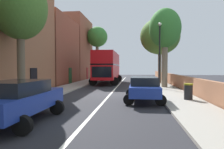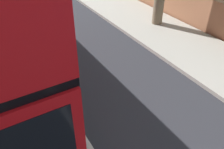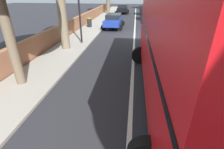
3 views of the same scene
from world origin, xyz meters
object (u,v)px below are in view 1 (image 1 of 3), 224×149
(street_tree_right_1, at_px, (165,30))
(street_tree_right_3, at_px, (160,36))
(double_decker_bus, at_px, (107,66))
(litter_bin_right, at_px, (188,91))
(street_tree_left_2, at_px, (20,9))
(parked_car_blue_left_0, at_px, (20,99))
(parked_car_grey_left_3, at_px, (110,74))
(street_tree_left_0, at_px, (97,38))
(lamppost_right, at_px, (160,50))
(parked_car_blue_right_1, at_px, (144,87))

(street_tree_right_1, xyz_separation_m, street_tree_right_3, (0.15, 5.33, 0.10))
(double_decker_bus, xyz_separation_m, street_tree_right_1, (6.72, -5.38, 3.69))
(street_tree_right_3, distance_m, litter_bin_right, 14.60)
(double_decker_bus, xyz_separation_m, street_tree_left_2, (-3.53, -14.67, 3.48))
(parked_car_blue_left_0, height_order, parked_car_grey_left_3, parked_car_blue_left_0)
(street_tree_left_0, bearing_deg, street_tree_left_2, -90.81)
(parked_car_blue_left_0, relative_size, street_tree_left_0, 0.49)
(lamppost_right, bearing_deg, parked_car_blue_right_1, -104.63)
(street_tree_right_1, distance_m, lamppost_right, 2.86)
(parked_car_blue_right_1, relative_size, street_tree_right_3, 0.55)
(double_decker_bus, distance_m, litter_bin_right, 15.36)
(parked_car_blue_left_0, relative_size, parked_car_blue_right_1, 1.00)
(parked_car_blue_right_1, relative_size, street_tree_left_2, 0.59)
(parked_car_blue_right_1, height_order, street_tree_left_0, street_tree_left_0)
(double_decker_bus, bearing_deg, litter_bin_right, -62.70)
(parked_car_blue_left_0, distance_m, street_tree_left_2, 7.31)
(lamppost_right, bearing_deg, parked_car_blue_left_0, -118.79)
(lamppost_right, xyz_separation_m, litter_bin_right, (1.00, -6.57, -3.17))
(parked_car_blue_left_0, distance_m, lamppost_right, 14.41)
(street_tree_right_1, bearing_deg, double_decker_bus, 141.33)
(street_tree_right_1, relative_size, street_tree_left_2, 1.03)
(parked_car_blue_left_0, xyz_separation_m, street_tree_right_1, (7.52, 14.00, 5.10))
(double_decker_bus, relative_size, street_tree_right_3, 1.22)
(parked_car_blue_right_1, relative_size, lamppost_right, 0.73)
(street_tree_left_0, height_order, litter_bin_right, street_tree_left_0)
(street_tree_left_0, distance_m, lamppost_right, 19.38)
(parked_car_blue_left_0, bearing_deg, street_tree_right_3, 68.36)
(street_tree_right_1, bearing_deg, parked_car_grey_left_3, 116.14)
(street_tree_left_0, xyz_separation_m, street_tree_right_3, (10.06, -9.70, -1.42))
(parked_car_blue_left_0, height_order, street_tree_left_2, street_tree_left_2)
(parked_car_blue_right_1, bearing_deg, street_tree_left_2, -174.30)
(parked_car_blue_right_1, distance_m, street_tree_left_2, 9.20)
(parked_car_grey_left_3, bearing_deg, parked_car_blue_left_0, -90.00)
(parked_car_blue_right_1, relative_size, street_tree_left_0, 0.49)
(lamppost_right, bearing_deg, street_tree_left_0, 118.89)
(parked_car_grey_left_3, bearing_deg, parked_car_blue_right_1, -78.16)
(double_decker_bus, bearing_deg, street_tree_left_0, 108.27)
(street_tree_right_3, bearing_deg, street_tree_left_0, 136.04)
(parked_car_blue_right_1, height_order, lamppost_right, lamppost_right)
(street_tree_right_1, height_order, street_tree_right_3, street_tree_right_3)
(parked_car_blue_right_1, distance_m, litter_bin_right, 2.83)
(parked_car_blue_left_0, relative_size, street_tree_left_2, 0.59)
(parked_car_blue_right_1, height_order, street_tree_right_1, street_tree_right_1)
(street_tree_left_0, bearing_deg, parked_car_grey_left_3, 6.87)
(double_decker_bus, height_order, street_tree_left_2, street_tree_left_2)
(double_decker_bus, xyz_separation_m, parked_car_blue_left_0, (-0.80, -19.37, -1.41))
(litter_bin_right, bearing_deg, double_decker_bus, 117.30)
(parked_car_grey_left_3, relative_size, lamppost_right, 0.65)
(litter_bin_right, bearing_deg, parked_car_blue_left_0, -143.33)
(street_tree_left_0, relative_size, lamppost_right, 1.50)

